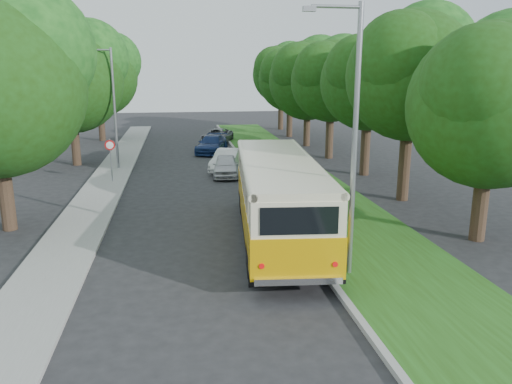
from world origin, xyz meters
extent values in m
plane|color=#242426|center=(0.00, 0.00, 0.00)|extent=(120.00, 120.00, 0.00)
cube|color=gray|center=(3.60, 5.00, 0.07)|extent=(0.20, 70.00, 0.15)
cube|color=#274B14|center=(5.95, 5.00, 0.07)|extent=(4.50, 70.00, 0.13)
cube|color=gray|center=(-4.80, 5.00, 0.06)|extent=(2.20, 70.00, 0.12)
cylinder|color=#332319|center=(10.15, 0.00, 1.67)|extent=(0.56, 0.56, 3.35)
sphere|color=#1C3F0E|center=(10.15, 0.00, 4.95)|extent=(5.85, 5.85, 5.85)
sphere|color=#1C3F0E|center=(11.18, 0.58, 6.12)|extent=(4.38, 4.38, 4.38)
sphere|color=#1C3F0E|center=(9.28, -0.73, 5.68)|extent=(4.09, 4.09, 4.09)
cylinder|color=#332319|center=(9.96, 6.00, 2.13)|extent=(0.56, 0.56, 4.26)
sphere|color=#1C3F0E|center=(9.96, 6.00, 5.91)|extent=(5.98, 5.98, 5.98)
sphere|color=#1C3F0E|center=(11.01, 6.60, 7.10)|extent=(4.49, 4.49, 4.49)
sphere|color=#1C3F0E|center=(9.06, 5.25, 6.65)|extent=(4.19, 4.19, 4.19)
cylinder|color=#332319|center=(10.28, 12.00, 1.98)|extent=(0.56, 0.56, 3.95)
sphere|color=#1C3F0E|center=(10.28, 12.00, 5.49)|extent=(5.61, 5.61, 5.61)
sphere|color=#1C3F0E|center=(11.26, 12.56, 6.62)|extent=(4.21, 4.21, 4.21)
sphere|color=#1C3F0E|center=(9.44, 11.30, 6.20)|extent=(3.92, 3.92, 3.92)
cylinder|color=#332319|center=(9.90, 18.00, 1.93)|extent=(0.56, 0.56, 3.86)
sphere|color=#1C3F0E|center=(9.90, 18.00, 5.41)|extent=(5.64, 5.64, 5.64)
sphere|color=#1C3F0E|center=(10.89, 18.56, 6.54)|extent=(4.23, 4.23, 4.23)
sphere|color=#1C3F0E|center=(9.05, 17.30, 6.12)|extent=(3.95, 3.95, 3.95)
cylinder|color=#332319|center=(9.80, 24.00, 1.79)|extent=(0.56, 0.56, 3.58)
sphere|color=#1C3F0E|center=(9.80, 24.00, 5.33)|extent=(6.36, 6.36, 6.36)
sphere|color=#1C3F0E|center=(10.91, 24.64, 6.60)|extent=(4.77, 4.77, 4.77)
sphere|color=#1C3F0E|center=(8.84, 23.21, 6.12)|extent=(4.45, 4.45, 4.45)
cylinder|color=#332319|center=(9.67, 30.00, 1.84)|extent=(0.56, 0.56, 3.68)
sphere|color=#1C3F0E|center=(9.67, 30.00, 5.31)|extent=(5.91, 5.91, 5.91)
sphere|color=#1C3F0E|center=(10.70, 30.59, 6.49)|extent=(4.43, 4.43, 4.43)
sphere|color=#1C3F0E|center=(8.78, 29.26, 6.05)|extent=(4.14, 4.14, 4.14)
cylinder|color=#332319|center=(10.05, 36.00, 2.02)|extent=(0.56, 0.56, 4.05)
sphere|color=#1C3F0E|center=(10.05, 36.00, 5.69)|extent=(5.97, 5.97, 5.97)
sphere|color=#1C3F0E|center=(11.09, 36.60, 6.88)|extent=(4.48, 4.48, 4.48)
sphere|color=#1C3F0E|center=(9.15, 35.25, 6.43)|extent=(4.18, 4.18, 4.18)
cylinder|color=#332319|center=(-7.50, 4.00, 1.84)|extent=(0.56, 0.56, 3.68)
sphere|color=#1C3F0E|center=(-6.31, 4.68, 6.91)|extent=(5.10, 5.10, 5.10)
cylinder|color=#332319|center=(-7.50, 18.00, 1.84)|extent=(0.56, 0.56, 3.68)
sphere|color=#1C3F0E|center=(-7.50, 18.00, 5.55)|extent=(6.80, 6.80, 6.80)
sphere|color=#1C3F0E|center=(-6.31, 18.68, 6.91)|extent=(5.10, 5.10, 5.10)
sphere|color=#1C3F0E|center=(-8.52, 17.15, 6.40)|extent=(4.76, 4.76, 4.76)
cylinder|color=#332319|center=(-7.50, 30.00, 1.84)|extent=(0.56, 0.56, 3.68)
sphere|color=#1C3F0E|center=(-7.50, 30.00, 5.55)|extent=(6.80, 6.80, 6.80)
sphere|color=#1C3F0E|center=(-6.31, 30.68, 6.91)|extent=(5.10, 5.10, 5.10)
sphere|color=#1C3F0E|center=(-8.52, 29.15, 6.40)|extent=(4.76, 4.76, 4.76)
cylinder|color=gray|center=(4.30, -2.50, 4.00)|extent=(0.16, 0.16, 8.00)
cylinder|color=gray|center=(3.60, -2.50, 7.85)|extent=(1.40, 0.10, 0.10)
cube|color=gray|center=(2.85, -2.50, 7.78)|extent=(0.35, 0.16, 0.14)
cylinder|color=gray|center=(-4.60, 16.00, 3.75)|extent=(0.16, 0.16, 7.50)
cylinder|color=gray|center=(-5.30, 16.00, 7.35)|extent=(1.40, 0.10, 0.10)
cube|color=gray|center=(-6.05, 16.00, 7.28)|extent=(0.35, 0.16, 0.14)
cylinder|color=gray|center=(-4.50, 12.00, 1.25)|extent=(0.06, 0.06, 2.50)
cone|color=red|center=(-4.50, 11.96, 2.15)|extent=(0.56, 0.02, 0.56)
cone|color=white|center=(-4.50, 11.94, 2.15)|extent=(0.40, 0.02, 0.40)
imported|color=silver|center=(1.99, 12.92, 0.63)|extent=(1.86, 3.84, 1.26)
imported|color=silver|center=(2.26, 14.59, 0.67)|extent=(2.72, 4.30, 1.34)
imported|color=navy|center=(1.75, 21.62, 0.66)|extent=(3.09, 4.89, 1.32)
imported|color=slate|center=(2.52, 26.78, 0.62)|extent=(3.48, 4.87, 1.23)
camera|label=1|loc=(-0.73, -16.22, 6.20)|focal=35.00mm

